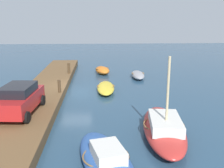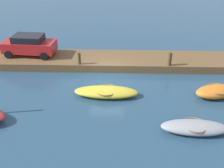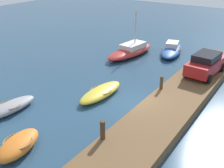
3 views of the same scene
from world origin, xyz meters
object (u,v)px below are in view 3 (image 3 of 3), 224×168
Objects in this scene: rowboat_grey at (10,107)px; mooring_post_west at (103,130)px; sailboat_red at (131,51)px; parked_car at (206,63)px; dinghy_orange at (18,145)px; motorboat_blue at (171,49)px; mooring_post_mid_west at (161,83)px; rowboat_yellow at (101,92)px.

mooring_post_west reaches higher than rowboat_grey.
sailboat_red reaches higher than parked_car.
mooring_post_west is (-13.37, -6.22, 0.63)m from sailboat_red.
mooring_post_west is at bearing 176.01° from parked_car.
motorboat_blue reaches higher than dinghy_orange.
rowboat_grey is 13.64m from sailboat_red.
sailboat_red is 6.98× the size of mooring_post_mid_west.
rowboat_yellow is at bearing 163.89° from motorboat_blue.
sailboat_red reaches higher than rowboat_grey.
dinghy_orange is (-7.18, -0.14, 0.09)m from rowboat_yellow.
motorboat_blue is at bearing -14.62° from dinghy_orange.
mooring_post_mid_west is 0.22× the size of parked_car.
dinghy_orange is 3.28× the size of mooring_post_mid_west.
sailboat_red reaches higher than motorboat_blue.
parked_car is at bearing -21.14° from mooring_post_mid_west.
dinghy_orange is at bearing 160.26° from mooring_post_mid_west.
mooring_post_west is (2.53, -3.37, 0.73)m from dinghy_orange.
parked_car is (11.40, -8.63, 1.17)m from rowboat_grey.
dinghy_orange is 3.01× the size of mooring_post_west.
sailboat_red is at bearing 24.96° from mooring_post_west.
mooring_post_mid_west is at bearing -175.69° from motorboat_blue.
mooring_post_west reaches higher than motorboat_blue.
rowboat_yellow is (4.89, -3.46, -0.01)m from rowboat_grey.
sailboat_red is (13.62, -0.75, 0.18)m from rowboat_grey.
rowboat_yellow is 0.75× the size of motorboat_blue.
rowboat_yellow is 0.98× the size of parked_car.
motorboat_blue is at bearing 18.58° from mooring_post_mid_west.
motorboat_blue is at bearing 10.97° from mooring_post_west.
mooring_post_mid_west reaches higher than rowboat_yellow.
rowboat_yellow is 9.14m from sailboat_red.
motorboat_blue is at bearing -0.57° from rowboat_yellow.
dinghy_orange is 18.72m from motorboat_blue.
dinghy_orange is 10.00m from mooring_post_mid_west.
mooring_post_mid_west is (7.11, -6.97, 0.76)m from rowboat_grey.
motorboat_blue is 1.32× the size of parked_car.
motorboat_blue is 4.18m from sailboat_red.
rowboat_grey is 0.86× the size of rowboat_yellow.
dinghy_orange reaches higher than rowboat_grey.
parked_car is at bearing -35.58° from rowboat_grey.
dinghy_orange is at bearing -163.08° from sailboat_red.
rowboat_grey is 0.64× the size of motorboat_blue.
sailboat_red is at bearing 18.55° from rowboat_yellow.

